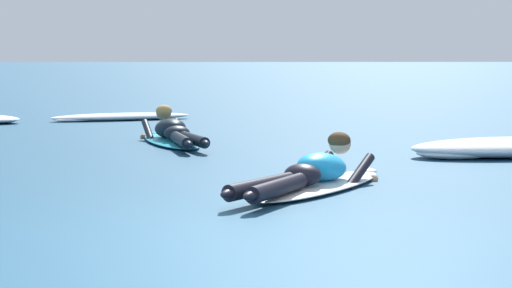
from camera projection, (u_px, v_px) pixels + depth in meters
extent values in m
plane|color=navy|center=(237.00, 124.00, 16.25)|extent=(120.00, 120.00, 0.00)
ellipsoid|color=white|center=(319.00, 185.00, 8.94)|extent=(1.66, 2.27, 0.07)
ellipsoid|color=white|center=(367.00, 171.00, 9.89)|extent=(0.28, 0.28, 0.06)
ellipsoid|color=#1E9EDB|center=(322.00, 167.00, 8.97)|extent=(0.68, 0.78, 0.35)
ellipsoid|color=black|center=(302.00, 175.00, 8.63)|extent=(0.43, 0.41, 0.20)
cylinder|color=black|center=(260.00, 186.00, 8.14)|extent=(0.63, 0.85, 0.14)
ellipsoid|color=black|center=(229.00, 194.00, 7.75)|extent=(0.20, 0.24, 0.08)
cylinder|color=black|center=(277.00, 188.00, 8.06)|extent=(0.54, 0.90, 0.14)
ellipsoid|color=black|center=(252.00, 196.00, 7.65)|extent=(0.20, 0.24, 0.08)
cylinder|color=black|center=(318.00, 170.00, 9.41)|extent=(0.36, 0.53, 0.32)
sphere|color=tan|center=(334.00, 175.00, 9.73)|extent=(0.09, 0.09, 0.09)
cylinder|color=black|center=(359.00, 173.00, 9.17)|extent=(0.36, 0.53, 0.32)
sphere|color=tan|center=(374.00, 179.00, 9.48)|extent=(0.09, 0.09, 0.09)
sphere|color=tan|center=(340.00, 143.00, 9.29)|extent=(0.21, 0.21, 0.21)
ellipsoid|color=#47331E|center=(339.00, 140.00, 9.27)|extent=(0.29, 0.28, 0.16)
ellipsoid|color=#2DB2D1|center=(171.00, 141.00, 13.07)|extent=(1.18, 2.25, 0.07)
ellipsoid|color=#2DB2D1|center=(156.00, 134.00, 14.06)|extent=(0.26, 0.25, 0.06)
ellipsoid|color=black|center=(170.00, 128.00, 13.11)|extent=(0.59, 0.80, 0.35)
ellipsoid|color=black|center=(177.00, 133.00, 12.72)|extent=(0.41, 0.36, 0.20)
cylinder|color=black|center=(181.00, 140.00, 12.13)|extent=(0.34, 0.91, 0.14)
ellipsoid|color=black|center=(188.00, 143.00, 11.69)|extent=(0.16, 0.24, 0.08)
cylinder|color=black|center=(194.00, 140.00, 12.17)|extent=(0.44, 0.89, 0.14)
ellipsoid|color=black|center=(205.00, 143.00, 11.75)|extent=(0.16, 0.24, 0.08)
cylinder|color=black|center=(148.00, 132.00, 13.42)|extent=(0.25, 0.57, 0.33)
sphere|color=#8C6647|center=(143.00, 137.00, 13.79)|extent=(0.09, 0.09, 0.09)
cylinder|color=black|center=(180.00, 132.00, 13.53)|extent=(0.25, 0.57, 0.33)
sphere|color=#8C6647|center=(175.00, 137.00, 13.88)|extent=(0.09, 0.09, 0.09)
sphere|color=#8C6647|center=(164.00, 113.00, 13.48)|extent=(0.21, 0.21, 0.21)
ellipsoid|color=#AD894C|center=(164.00, 111.00, 13.46)|extent=(0.27, 0.25, 0.16)
ellipsoid|color=white|center=(121.00, 117.00, 17.13)|extent=(2.50, 1.30, 0.13)
ellipsoid|color=white|center=(154.00, 117.00, 17.41)|extent=(0.90, 0.69, 0.09)
ellipsoid|color=white|center=(79.00, 120.00, 16.84)|extent=(0.92, 0.61, 0.07)
ellipsoid|color=white|center=(510.00, 147.00, 11.54)|extent=(2.54, 1.32, 0.23)
ellipsoid|color=white|center=(454.00, 153.00, 11.33)|extent=(0.89, 0.50, 0.12)
ellipsoid|color=white|center=(2.00, 120.00, 16.52)|extent=(0.62, 0.54, 0.10)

